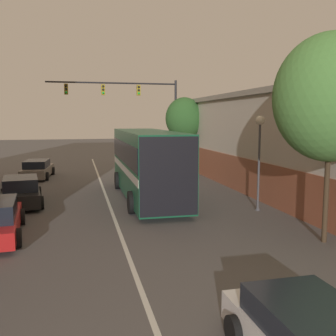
{
  "coord_description": "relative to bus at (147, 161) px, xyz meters",
  "views": [
    {
      "loc": [
        -1.39,
        -2.16,
        4.12
      ],
      "look_at": [
        2.74,
        15.82,
        1.8
      ],
      "focal_mm": 42.0,
      "sensor_mm": 36.0,
      "label": 1
    }
  ],
  "objects": [
    {
      "name": "parked_car_left_mid",
      "position": [
        -6.18,
        -0.2,
        -1.31
      ],
      "size": [
        2.34,
        4.53,
        1.37
      ],
      "rotation": [
        0.0,
        0.0,
        1.7
      ],
      "color": "black",
      "rests_on": "ground_plane"
    },
    {
      "name": "parked_car_left_near",
      "position": [
        -6.28,
        8.81,
        -1.36
      ],
      "size": [
        2.16,
        4.73,
        1.26
      ],
      "rotation": [
        0.0,
        0.0,
        1.49
      ],
      "color": "slate",
      "rests_on": "ground_plane"
    },
    {
      "name": "bus",
      "position": [
        0.0,
        0.0,
        0.0
      ],
      "size": [
        2.78,
        10.2,
        3.5
      ],
      "rotation": [
        0.0,
        0.0,
        1.57
      ],
      "color": "#145133",
      "rests_on": "ground_plane"
    },
    {
      "name": "traffic_signal_gantry",
      "position": [
        0.98,
        11.1,
        3.42
      ],
      "size": [
        10.08,
        0.36,
        7.15
      ],
      "color": "black",
      "rests_on": "ground_plane"
    },
    {
      "name": "street_tree_near",
      "position": [
        4.53,
        -8.54,
        2.83
      ],
      "size": [
        3.77,
        3.39,
        6.87
      ],
      "color": "#3D2D1E",
      "rests_on": "ground_plane"
    },
    {
      "name": "street_lamp",
      "position": [
        4.4,
        -3.79,
        0.93
      ],
      "size": [
        0.4,
        0.4,
        4.25
      ],
      "color": "#47474C",
      "rests_on": "ground_plane"
    },
    {
      "name": "lane_center_line",
      "position": [
        -2.06,
        -1.28,
        -1.96
      ],
      "size": [
        0.14,
        44.79,
        0.01
      ],
      "color": "silver",
      "rests_on": "ground_plane"
    },
    {
      "name": "street_tree_far",
      "position": [
        4.58,
        9.5,
        2.17
      ],
      "size": [
        2.91,
        2.62,
        5.75
      ],
      "color": "#3D2D1E",
      "rests_on": "ground_plane"
    }
  ]
}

